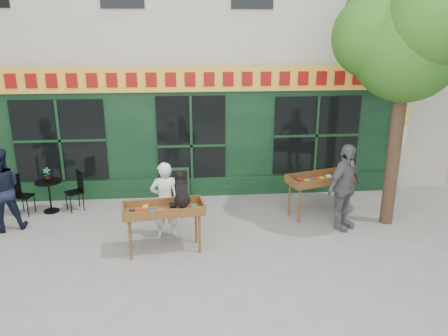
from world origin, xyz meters
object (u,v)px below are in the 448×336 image
Objects in this scene: book_cart_center at (164,212)px; woman at (165,200)px; man_left at (0,190)px; book_cart_right at (320,181)px; dog at (181,189)px; bistro_table at (49,190)px; man_right at (345,187)px.

woman is (0.00, 0.65, -0.02)m from book_cart_center.
book_cart_center is 3.70m from man_left.
book_cart_center and book_cart_right have the same top height.
man_left is (-3.47, 1.29, 0.08)m from book_cart_center.
dog is at bearing -15.37° from book_cart_center.
bistro_table is at bearing -36.26° from woman.
man_left is at bearing -127.87° from bistro_table.
woman is 3.18m from bistro_table.
man_left is (-7.26, 0.57, -0.03)m from man_right.
bistro_table is at bearing -150.33° from man_left.
man_right is at bearing -85.08° from book_cart_right.
man_left reaches higher than book_cart_center.
man_left is (-3.82, 1.34, -0.39)m from dog.
book_cart_center is at bearing 82.76° from woman.
dog is 0.92m from woman.
woman is 3.79m from man_right.
book_cart_right is 6.31m from bistro_table.
woman reaches higher than book_cart_center.
bistro_table is (-6.56, 1.47, -0.39)m from man_right.
book_cart_center is 0.97× the size of woman.
bistro_table is (-6.26, 0.72, -0.28)m from book_cart_right.
man_left reaches higher than bistro_table.
book_cart_right is 0.82m from man_right.
book_cart_right is 0.89× the size of man_left.
man_right reaches higher than book_cart_right.
book_cart_right is 2.13× the size of bistro_table.
bistro_table is 1.20m from man_left.
book_cart_center is at bearing -174.10° from book_cart_right.
book_cart_center is 0.65m from woman.
bistro_table is at bearing 130.46° from man_right.
woman is at bearing 82.76° from book_cart_center.
book_cart_right is (3.49, 1.46, 0.00)m from book_cart_center.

